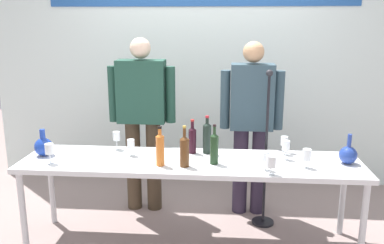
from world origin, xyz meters
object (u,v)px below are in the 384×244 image
decanter_blue_right (348,155)px  wine_glass_right_3 (286,146)px  wine_bottle_4 (184,150)px  microphone_stand (265,176)px  wine_bottle_2 (207,137)px  wine_glass_right_4 (307,155)px  wine_glass_left_1 (131,144)px  presenter_right (251,119)px  wine_glass_right_0 (271,162)px  wine_bottle_0 (160,148)px  wine_bottle_1 (193,139)px  display_table (190,167)px  presenter_left (142,114)px  wine_glass_left_2 (116,136)px  wine_glass_left_0 (49,149)px  decanter_blue_left (43,146)px  wine_bottle_3 (214,147)px  wine_glass_right_1 (284,141)px  wine_glass_right_2 (266,157)px

decanter_blue_right → wine_glass_right_3: decanter_blue_right is taller
wine_bottle_4 → microphone_stand: size_ratio=0.23×
wine_bottle_2 → wine_glass_right_4: (0.76, -0.30, -0.04)m
decanter_blue_right → wine_glass_right_4: size_ratio=1.60×
wine_bottle_2 → microphone_stand: size_ratio=0.23×
wine_bottle_2 → wine_glass_left_1: bearing=-169.2°
presenter_right → wine_glass_right_0: presenter_right is taller
presenter_right → wine_bottle_0: 1.07m
wine_bottle_1 → wine_bottle_2: size_ratio=0.90×
decanter_blue_right → wine_bottle_4: size_ratio=0.74×
wine_bottle_4 → wine_glass_right_4: 0.92m
wine_bottle_0 → wine_glass_right_0: bearing=-9.1°
display_table → microphone_stand: bearing=32.6°
wine_bottle_2 → wine_glass_left_1: (-0.62, -0.12, -0.04)m
wine_glass_left_1 → wine_bottle_0: bearing=-37.6°
presenter_left → wine_glass_right_0: bearing=-39.2°
display_table → wine_glass_left_2: (-0.66, 0.23, 0.17)m
wine_glass_left_0 → decanter_blue_left: bearing=125.7°
wine_bottle_3 → wine_glass_left_2: size_ratio=1.99×
wine_bottle_4 → wine_glass_right_3: (0.79, 0.22, -0.02)m
presenter_right → wine_bottle_2: (-0.39, -0.45, -0.05)m
wine_glass_left_0 → wine_glass_right_4: wine_glass_left_0 is taller
presenter_left → wine_bottle_0: 0.83m
display_table → wine_glass_right_1: wine_glass_right_1 is taller
decanter_blue_right → wine_glass_right_3: (-0.47, 0.06, 0.04)m
wine_bottle_0 → wine_glass_left_2: (-0.44, 0.37, -0.02)m
wine_glass_right_2 → wine_bottle_4: bearing=177.1°
wine_bottle_1 → wine_glass_left_1: (-0.50, -0.11, -0.02)m
display_table → wine_glass_right_1: bearing=15.5°
presenter_right → wine_bottle_4: (-0.54, -0.79, -0.06)m
presenter_left → wine_glass_right_2: presenter_left is taller
wine_glass_right_0 → wine_glass_right_2: (-0.03, 0.09, 0.00)m
wine_bottle_1 → wine_glass_right_1: wine_bottle_1 is taller
wine_bottle_0 → wine_glass_right_3: bearing=12.5°
wine_glass_right_0 → wine_glass_right_1: wine_glass_right_1 is taller
wine_glass_right_3 → wine_bottle_0: bearing=-167.5°
decanter_blue_left → wine_glass_right_2: 1.80m
presenter_left → wine_bottle_0: (0.29, -0.78, -0.09)m
wine_bottle_3 → decanter_blue_right: bearing=4.8°
wine_bottle_2 → wine_glass_right_4: bearing=-21.2°
wine_glass_right_3 → microphone_stand: microphone_stand is taller
wine_bottle_4 → wine_glass_right_2: 0.61m
presenter_right → wine_bottle_1: presenter_right is taller
wine_glass_right_1 → wine_glass_right_2: 0.43m
wine_glass_left_2 → wine_glass_right_1: size_ratio=1.03×
presenter_right → wine_glass_right_3: 0.62m
wine_bottle_4 → wine_glass_right_0: size_ratio=2.22×
wine_glass_left_2 → wine_glass_right_3: wine_glass_left_2 is taller
presenter_left → wine_bottle_1: bearing=-41.4°
wine_glass_right_0 → wine_glass_right_1: size_ratio=0.93×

